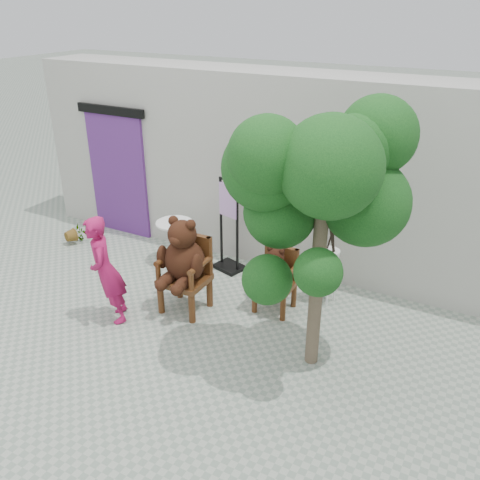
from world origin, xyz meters
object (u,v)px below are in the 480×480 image
at_px(cafe_table, 175,237).
at_px(chair_small, 276,273).
at_px(display_stand, 229,236).
at_px(stool_bucket, 329,261).
at_px(person, 106,271).
at_px(tree, 319,180).
at_px(chair_big, 184,260).

bearing_deg(cafe_table, chair_small, -14.59).
xyz_separation_m(display_stand, stool_bucket, (1.70, -0.19, 0.06)).
bearing_deg(person, tree, 57.87).
relative_size(cafe_table, display_stand, 0.47).
bearing_deg(display_stand, person, -93.30).
xyz_separation_m(chair_small, cafe_table, (-2.03, 0.53, -0.13)).
bearing_deg(tree, cafe_table, 153.51).
height_order(chair_big, chair_small, chair_big).
bearing_deg(cafe_table, tree, -26.49).
bearing_deg(chair_small, stool_bucket, 42.89).
bearing_deg(person, chair_big, 92.14).
distance_m(chair_small, display_stand, 1.34).
bearing_deg(stool_bucket, person, -143.20).
height_order(chair_big, display_stand, display_stand).
bearing_deg(tree, display_stand, 140.56).
bearing_deg(stool_bucket, chair_big, -146.12).
distance_m(cafe_table, tree, 3.70).
bearing_deg(tree, person, -171.72).
height_order(chair_big, person, person).
relative_size(chair_big, stool_bucket, 0.96).
bearing_deg(cafe_table, person, -84.40).
bearing_deg(chair_big, stool_bucket, 33.88).
bearing_deg(chair_big, tree, -8.94).
distance_m(chair_big, display_stand, 1.32).
xyz_separation_m(person, stool_bucket, (2.42, 1.81, -0.11)).
height_order(cafe_table, stool_bucket, stool_bucket).
height_order(chair_small, display_stand, display_stand).
bearing_deg(display_stand, chair_big, -72.05).
distance_m(display_stand, tree, 3.06).
bearing_deg(display_stand, cafe_table, -151.88).
distance_m(person, display_stand, 2.13).
height_order(chair_small, stool_bucket, stool_bucket).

